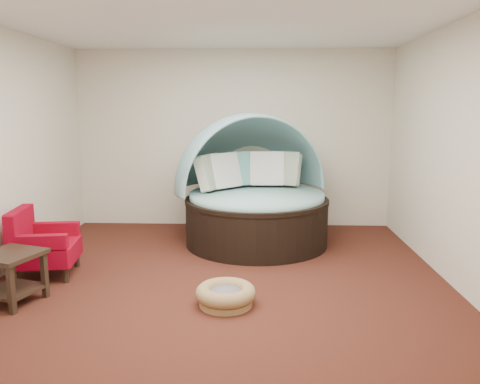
{
  "coord_description": "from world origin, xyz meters",
  "views": [
    {
      "loc": [
        0.41,
        -5.0,
        1.88
      ],
      "look_at": [
        0.18,
        0.6,
        0.88
      ],
      "focal_mm": 35.0,
      "sensor_mm": 36.0,
      "label": 1
    }
  ],
  "objects_px": {
    "canopy_daybed": "(253,183)",
    "pet_basket": "(226,295)",
    "red_armchair": "(41,245)",
    "side_table": "(11,270)"
  },
  "relations": [
    {
      "from": "canopy_daybed",
      "to": "pet_basket",
      "type": "bearing_deg",
      "value": -118.83
    },
    {
      "from": "pet_basket",
      "to": "red_armchair",
      "type": "xyz_separation_m",
      "value": [
        -2.15,
        0.75,
        0.25
      ]
    },
    {
      "from": "red_armchair",
      "to": "side_table",
      "type": "height_order",
      "value": "red_armchair"
    },
    {
      "from": "side_table",
      "to": "red_armchair",
      "type": "bearing_deg",
      "value": 93.74
    },
    {
      "from": "pet_basket",
      "to": "red_armchair",
      "type": "bearing_deg",
      "value": 160.85
    },
    {
      "from": "pet_basket",
      "to": "side_table",
      "type": "bearing_deg",
      "value": -179.63
    },
    {
      "from": "red_armchair",
      "to": "pet_basket",
      "type": "bearing_deg",
      "value": -27.82
    },
    {
      "from": "canopy_daybed",
      "to": "side_table",
      "type": "height_order",
      "value": "canopy_daybed"
    },
    {
      "from": "red_armchair",
      "to": "canopy_daybed",
      "type": "bearing_deg",
      "value": 23.41
    },
    {
      "from": "canopy_daybed",
      "to": "side_table",
      "type": "bearing_deg",
      "value": -158.82
    }
  ]
}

